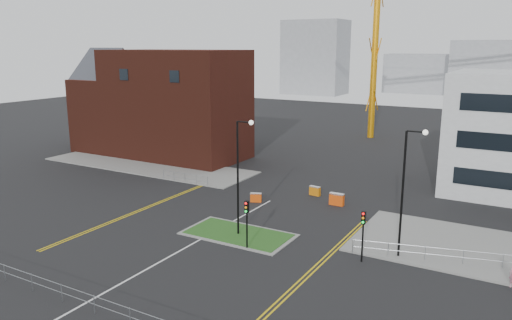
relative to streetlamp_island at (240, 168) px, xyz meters
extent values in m
plane|color=black|center=(-2.22, -8.00, -5.41)|extent=(200.00, 200.00, 0.00)
cube|color=slate|center=(-22.22, 14.00, -5.35)|extent=(28.00, 8.00, 0.12)
cube|color=slate|center=(-0.22, 0.00, -5.37)|extent=(8.60, 4.60, 0.08)
cube|color=#1F4B19|center=(-0.22, 0.00, -5.35)|extent=(8.00, 4.00, 0.12)
cube|color=#471B11|center=(-22.22, 20.00, 1.59)|extent=(18.00, 10.00, 14.00)
cube|color=black|center=(-26.22, 14.98, 5.59)|extent=(1.40, 0.10, 1.40)
cube|color=black|center=(-18.22, 14.98, 5.59)|extent=(1.40, 0.10, 1.40)
cube|color=#471B11|center=(-34.22, 20.00, -0.41)|extent=(6.00, 10.00, 10.00)
cube|color=#2D3038|center=(-34.22, 20.00, 4.59)|extent=(6.40, 8.49, 8.49)
cylinder|color=orange|center=(-4.22, 47.00, 12.58)|extent=(1.00, 1.00, 35.99)
cylinder|color=black|center=(-0.22, 0.00, -0.91)|extent=(0.16, 0.16, 9.00)
cylinder|color=black|center=(0.38, 0.00, 3.59)|extent=(1.20, 0.10, 0.10)
sphere|color=silver|center=(0.98, 0.00, 3.59)|extent=(0.36, 0.36, 0.36)
cylinder|color=black|center=(11.78, 2.00, -0.91)|extent=(0.16, 0.16, 9.00)
cylinder|color=black|center=(12.38, 2.00, 3.59)|extent=(1.20, 0.10, 0.10)
sphere|color=silver|center=(12.98, 2.00, 3.59)|extent=(0.36, 0.36, 0.36)
cylinder|color=black|center=(1.78, -2.00, -3.91)|extent=(0.12, 0.12, 3.00)
cube|color=black|center=(1.78, -2.00, -2.21)|extent=(0.28, 0.22, 0.90)
sphere|color=red|center=(1.78, -2.13, -1.91)|extent=(0.18, 0.18, 0.18)
sphere|color=orange|center=(1.78, -2.13, -2.21)|extent=(0.18, 0.18, 0.18)
sphere|color=#0CCC33|center=(1.78, -2.13, -2.51)|extent=(0.18, 0.18, 0.18)
cylinder|color=black|center=(9.78, 0.00, -3.91)|extent=(0.12, 0.12, 3.00)
cube|color=black|center=(9.78, 0.00, -2.21)|extent=(0.28, 0.22, 0.90)
sphere|color=red|center=(9.78, -0.13, -1.91)|extent=(0.18, 0.18, 0.18)
sphere|color=orange|center=(9.78, -0.13, -2.21)|extent=(0.18, 0.18, 0.18)
sphere|color=#0CCC33|center=(9.78, -0.13, -2.51)|extent=(0.18, 0.18, 0.18)
cylinder|color=gray|center=(-2.22, -14.00, -4.36)|extent=(24.00, 0.04, 0.04)
cylinder|color=gray|center=(-2.22, -14.00, -4.86)|extent=(24.00, 0.04, 0.04)
cylinder|color=gray|center=(-13.22, 10.00, -4.36)|extent=(6.00, 0.04, 0.04)
cylinder|color=gray|center=(-13.22, 10.00, -4.86)|extent=(6.00, 0.04, 0.04)
cylinder|color=gray|center=(-16.22, 10.00, -4.86)|extent=(0.05, 0.05, 1.10)
cylinder|color=gray|center=(-10.22, 10.00, -4.86)|extent=(0.05, 0.05, 1.10)
cylinder|color=gray|center=(18.28, 3.50, -4.36)|extent=(19.01, 5.04, 0.04)
cylinder|color=gray|center=(18.28, 3.50, -4.86)|extent=(19.01, 5.04, 0.04)
cylinder|color=gray|center=(8.78, 1.00, -4.86)|extent=(0.05, 0.05, 1.10)
cube|color=silver|center=(-2.22, -6.00, -5.41)|extent=(0.15, 30.00, 0.01)
cube|color=gold|center=(-11.22, 2.00, -5.41)|extent=(0.12, 24.00, 0.01)
cube|color=gold|center=(-10.92, 2.00, -5.41)|extent=(0.12, 24.00, 0.01)
cube|color=gold|center=(7.28, -2.00, -5.41)|extent=(0.12, 20.00, 0.01)
cube|color=gold|center=(7.58, -2.00, -5.41)|extent=(0.12, 20.00, 0.01)
cube|color=gray|center=(-42.22, 112.00, 5.59)|extent=(18.00, 12.00, 22.00)
cube|color=gray|center=(7.78, 122.00, 2.59)|extent=(24.00, 12.00, 16.00)
cube|color=gray|center=(-10.22, 132.00, 0.59)|extent=(30.00, 12.00, 12.00)
cube|color=#DD4A0C|center=(-3.22, 8.00, -4.98)|extent=(1.10, 0.74, 0.87)
cube|color=silver|center=(-3.22, 8.00, -4.58)|extent=(1.10, 0.74, 0.10)
cube|color=#CE6D0B|center=(0.78, 12.78, -4.95)|extent=(1.15, 0.51, 0.93)
cube|color=silver|center=(0.78, 12.78, -4.53)|extent=(1.15, 0.51, 0.11)
cube|color=#E44A0C|center=(3.78, 10.92, -4.85)|extent=(1.37, 0.48, 1.14)
cube|color=silver|center=(3.78, 10.92, -4.33)|extent=(1.37, 0.48, 0.14)
camera|label=1|loc=(19.38, -31.28, 9.10)|focal=35.00mm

